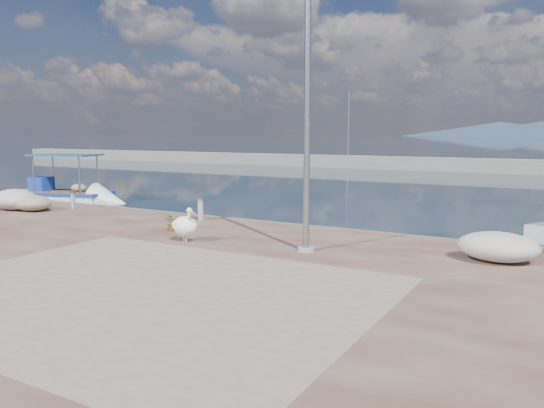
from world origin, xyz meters
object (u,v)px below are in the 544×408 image
at_px(boat_left, 66,199).
at_px(pelican, 185,225).
at_px(bollard_near, 201,208).
at_px(lamp_post, 308,120).

relative_size(boat_left, pelican, 6.02).
bearing_deg(bollard_near, boat_left, 163.37).
relative_size(pelican, lamp_post, 0.15).
relative_size(pelican, bollard_near, 1.31).
relative_size(boat_left, lamp_post, 0.89).
distance_m(boat_left, lamp_post, 17.59).
distance_m(pelican, lamp_post, 4.47).
bearing_deg(pelican, lamp_post, 32.01).
bearing_deg(boat_left, bollard_near, -31.01).
bearing_deg(bollard_near, pelican, -59.00).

